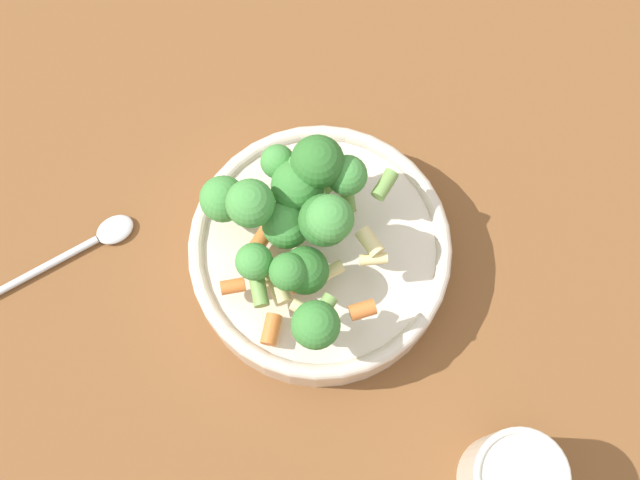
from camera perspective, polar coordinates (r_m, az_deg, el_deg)
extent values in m
plane|color=brown|center=(0.82, 0.00, -1.42)|extent=(3.00, 3.00, 0.00)
cylinder|color=beige|center=(0.80, 0.00, -0.97)|extent=(0.23, 0.23, 0.05)
torus|color=beige|center=(0.78, 0.00, -0.51)|extent=(0.23, 0.23, 0.01)
cylinder|color=#8CB766|center=(0.76, -2.09, 0.41)|extent=(0.01, 0.01, 0.02)
sphere|color=#479342|center=(0.74, -2.16, 1.01)|extent=(0.04, 0.04, 0.04)
cylinder|color=#8CB766|center=(0.73, -0.27, -5.86)|extent=(0.01, 0.01, 0.02)
sphere|color=#3D8438|center=(0.70, -0.28, -5.46)|extent=(0.04, 0.04, 0.04)
cylinder|color=#8CB766|center=(0.76, -1.38, 2.72)|extent=(0.02, 0.02, 0.02)
sphere|color=#3D8438|center=(0.73, -1.44, 3.51)|extent=(0.04, 0.04, 0.04)
cylinder|color=#8CB766|center=(0.73, -4.34, 1.74)|extent=(0.01, 0.01, 0.02)
sphere|color=#479342|center=(0.71, -4.49, 2.36)|extent=(0.04, 0.04, 0.04)
cylinder|color=#8CB766|center=(0.75, 1.69, 3.58)|extent=(0.01, 0.01, 0.01)
sphere|color=#479342|center=(0.73, 1.74, 4.16)|extent=(0.03, 0.03, 0.03)
cylinder|color=#8CB766|center=(0.78, -6.05, 2.07)|extent=(0.01, 0.01, 0.01)
sphere|color=#479342|center=(0.75, -6.23, 2.63)|extent=(0.04, 0.04, 0.04)
cylinder|color=#8CB766|center=(0.75, -0.16, 4.19)|extent=(0.02, 0.02, 0.02)
sphere|color=#33722D|center=(0.72, -0.17, 5.03)|extent=(0.04, 0.04, 0.04)
cylinder|color=#8CB766|center=(0.74, -4.13, -1.77)|extent=(0.01, 0.01, 0.01)
sphere|color=#479342|center=(0.72, -4.24, -1.39)|extent=(0.03, 0.03, 0.03)
cylinder|color=#8CB766|center=(0.75, -1.06, 4.25)|extent=(0.01, 0.01, 0.01)
sphere|color=#479342|center=(0.73, -1.09, 4.70)|extent=(0.03, 0.03, 0.03)
cylinder|color=#8CB766|center=(0.72, 0.63, 0.78)|extent=(0.01, 0.01, 0.02)
sphere|color=#479342|center=(0.70, 0.65, 1.38)|extent=(0.04, 0.04, 0.04)
cylinder|color=#8CB766|center=(0.74, 0.25, 0.69)|extent=(0.02, 0.02, 0.02)
sphere|color=#33722D|center=(0.71, 0.26, 1.32)|extent=(0.04, 0.04, 0.04)
cylinder|color=#8CB766|center=(0.73, -1.99, -2.43)|extent=(0.01, 0.01, 0.01)
sphere|color=#3D8438|center=(0.71, -2.05, -2.05)|extent=(0.03, 0.03, 0.03)
cylinder|color=#8CB766|center=(0.75, -0.94, -2.40)|extent=(0.01, 0.01, 0.01)
sphere|color=#33722D|center=(0.72, -0.97, -1.96)|extent=(0.04, 0.04, 0.04)
cylinder|color=#8CB766|center=(0.76, -2.67, 4.56)|extent=(0.01, 0.01, 0.01)
sphere|color=#479342|center=(0.75, -2.73, 5.04)|extent=(0.03, 0.03, 0.03)
cylinder|color=#729E4C|center=(0.78, 0.67, 3.58)|extent=(0.02, 0.01, 0.01)
cylinder|color=orange|center=(0.76, -3.60, 0.33)|extent=(0.03, 0.02, 0.01)
cylinder|color=#729E4C|center=(0.74, 4.17, 3.55)|extent=(0.03, 0.02, 0.01)
cylinder|color=beige|center=(0.73, 3.44, -1.24)|extent=(0.02, 0.02, 0.01)
cylinder|color=orange|center=(0.75, -3.15, -5.74)|extent=(0.03, 0.03, 0.01)
cylinder|color=orange|center=(0.76, 0.17, 4.59)|extent=(0.02, 0.02, 0.01)
cylinder|color=orange|center=(0.76, -3.98, -1.65)|extent=(0.02, 0.03, 0.01)
cylinder|color=beige|center=(0.71, -0.98, -4.53)|extent=(0.02, 0.03, 0.01)
cylinder|color=orange|center=(0.75, -5.59, -2.96)|extent=(0.02, 0.02, 0.01)
cylinder|color=beige|center=(0.76, -5.95, 3.02)|extent=(0.02, 0.02, 0.01)
cylinder|color=orange|center=(0.71, 2.74, -4.49)|extent=(0.02, 0.02, 0.01)
cylinder|color=beige|center=(0.75, -3.21, -2.28)|extent=(0.03, 0.02, 0.01)
cylinder|color=#729E4C|center=(0.73, -3.67, -3.59)|extent=(0.02, 0.03, 0.01)
cylinder|color=beige|center=(0.74, -2.59, -3.36)|extent=(0.02, 0.02, 0.01)
cylinder|color=#729E4C|center=(0.71, 0.11, -4.60)|extent=(0.03, 0.02, 0.01)
cylinder|color=orange|center=(0.75, -1.23, -2.70)|extent=(0.02, 0.01, 0.01)
cylinder|color=beige|center=(0.73, 3.21, -0.13)|extent=(0.02, 0.03, 0.01)
cylinder|color=#729E4C|center=(0.77, 1.79, 2.74)|extent=(0.02, 0.03, 0.01)
cylinder|color=beige|center=(0.74, 0.80, -1.96)|extent=(0.02, 0.02, 0.01)
cylinder|color=silver|center=(0.77, 12.11, -14.66)|extent=(0.08, 0.08, 0.09)
torus|color=silver|center=(0.73, 12.83, -14.54)|extent=(0.08, 0.08, 0.01)
cylinder|color=silver|center=(0.86, -17.65, -1.91)|extent=(0.12, 0.04, 0.01)
ellipsoid|color=silver|center=(0.85, -12.99, 0.65)|extent=(0.04, 0.03, 0.01)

